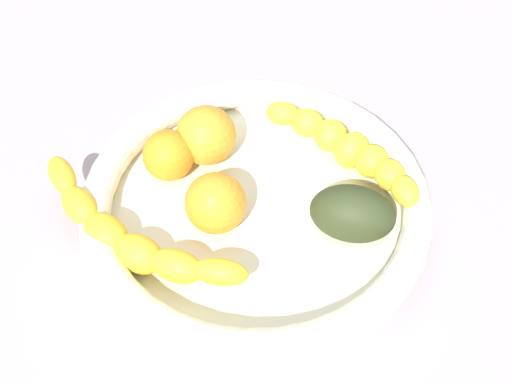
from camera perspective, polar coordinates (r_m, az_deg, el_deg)
kitchen_counter at (r=73.98cm, az=-0.00°, el=-3.37°), size 120.00×120.00×3.00cm
fruit_bowl at (r=70.57cm, az=-0.00°, el=-1.30°), size 35.04×35.04×5.42cm
banana_draped_left at (r=73.44cm, az=7.52°, el=3.49°), size 17.89×11.18×4.90cm
banana_draped_right at (r=67.05cm, az=-10.48°, el=-3.51°), size 23.99×11.37×4.02cm
orange_front at (r=67.78cm, az=-3.31°, el=-0.92°), size 6.09×6.09×6.09cm
orange_mid_left at (r=73.77cm, az=-4.10°, el=4.63°), size 6.38×6.38×6.38cm
orange_mid_right at (r=72.86cm, az=-7.15°, el=2.99°), size 5.39×5.39×5.39cm
avocado_dark at (r=67.61cm, az=7.81°, el=-2.01°), size 8.60×5.94×5.68cm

